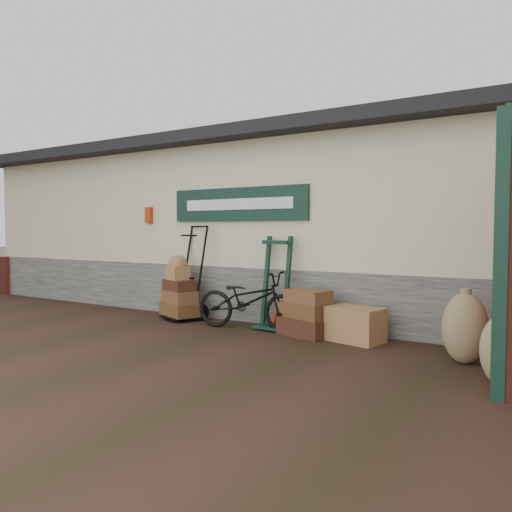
{
  "coord_description": "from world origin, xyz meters",
  "views": [
    {
      "loc": [
        4.34,
        -5.88,
        1.53
      ],
      "look_at": [
        0.1,
        0.9,
        1.11
      ],
      "focal_mm": 35.0,
      "sensor_mm": 36.0,
      "label": 1
    }
  ],
  "objects": [
    {
      "name": "burlap_sack_left",
      "position": [
        3.38,
        0.15,
        0.41
      ],
      "size": [
        0.59,
        0.53,
        0.81
      ],
      "primitive_type": "ellipsoid",
      "rotation": [
        0.0,
        0.0,
        0.24
      ],
      "color": "brown",
      "rests_on": "ground"
    },
    {
      "name": "station_building",
      "position": [
        -0.01,
        2.74,
        1.61
      ],
      "size": [
        14.4,
        4.1,
        3.2
      ],
      "color": "#4C4C47",
      "rests_on": "ground"
    },
    {
      "name": "bicycle",
      "position": [
        0.25,
        0.45,
        0.5
      ],
      "size": [
        0.81,
        1.79,
        1.01
      ],
      "primitive_type": "imported",
      "rotation": [
        0.0,
        0.0,
        1.69
      ],
      "color": "black",
      "rests_on": "ground"
    },
    {
      "name": "wicker_hamper",
      "position": [
        1.92,
        0.55,
        0.24
      ],
      "size": [
        0.81,
        0.62,
        0.47
      ],
      "primitive_type": "cube",
      "rotation": [
        0.0,
        0.0,
        -0.22
      ],
      "color": "olive",
      "rests_on": "ground"
    },
    {
      "name": "burlap_sack_right",
      "position": [
        3.85,
        -0.56,
        0.36
      ],
      "size": [
        0.46,
        0.39,
        0.71
      ],
      "primitive_type": "ellipsoid",
      "rotation": [
        0.0,
        0.0,
        -0.03
      ],
      "color": "brown",
      "rests_on": "ground"
    },
    {
      "name": "suitcase_stack",
      "position": [
        1.17,
        0.55,
        0.34
      ],
      "size": [
        0.87,
        0.67,
        0.68
      ],
      "primitive_type": null,
      "rotation": [
        0.0,
        0.0,
        -0.28
      ],
      "color": "#3A1F12",
      "rests_on": "ground"
    },
    {
      "name": "porter_trolley",
      "position": [
        -1.13,
        0.71,
        0.82
      ],
      "size": [
        0.98,
        0.86,
        1.63
      ],
      "primitive_type": null,
      "rotation": [
        0.0,
        0.0,
        -0.36
      ],
      "color": "black",
      "rests_on": "ground"
    },
    {
      "name": "green_barrow",
      "position": [
        0.53,
        0.75,
        0.71
      ],
      "size": [
        0.55,
        0.47,
        1.43
      ],
      "primitive_type": null,
      "rotation": [
        0.0,
        0.0,
        -0.07
      ],
      "color": "black",
      "rests_on": "ground"
    },
    {
      "name": "ground",
      "position": [
        0.0,
        0.0,
        0.0
      ],
      "size": [
        80.0,
        80.0,
        0.0
      ],
      "primitive_type": "plane",
      "color": "black",
      "rests_on": "ground"
    }
  ]
}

